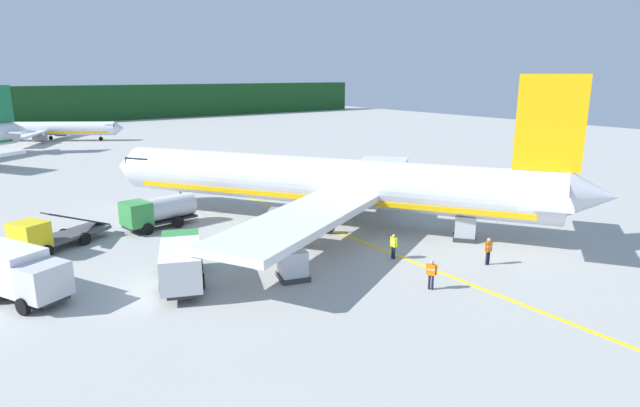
{
  "coord_description": "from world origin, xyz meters",
  "views": [
    {
      "loc": [
        -4.87,
        -11.6,
        11.92
      ],
      "look_at": [
        16.88,
        18.6,
        2.67
      ],
      "focal_mm": 29.43,
      "sensor_mm": 36.0,
      "label": 1
    }
  ],
  "objects_px": {
    "service_truck_fuel": "(181,261)",
    "crew_loader_right": "(394,244)",
    "airliner_far_taxiway": "(49,129)",
    "crew_marshaller": "(431,272)",
    "airliner_foreground": "(328,183)",
    "cargo_container_near": "(292,265)",
    "service_truck_baggage": "(158,211)",
    "service_truck_pushback": "(15,272)",
    "cargo_container_mid": "(465,227)",
    "service_truck_catering": "(47,235)",
    "crew_loader_left": "(488,249)"
  },
  "relations": [
    {
      "from": "cargo_container_near",
      "to": "service_truck_fuel",
      "type": "bearing_deg",
      "value": 151.42
    },
    {
      "from": "airliner_far_taxiway",
      "to": "service_truck_fuel",
      "type": "xyz_separation_m",
      "value": [
        -5.65,
        -78.33,
        -0.73
      ]
    },
    {
      "from": "service_truck_pushback",
      "to": "crew_loader_right",
      "type": "height_order",
      "value": "service_truck_pushback"
    },
    {
      "from": "airliner_far_taxiway",
      "to": "crew_loader_left",
      "type": "height_order",
      "value": "airliner_far_taxiway"
    },
    {
      "from": "airliner_foreground",
      "to": "service_truck_baggage",
      "type": "relative_size",
      "value": 6.06
    },
    {
      "from": "service_truck_fuel",
      "to": "crew_marshaller",
      "type": "distance_m",
      "value": 14.33
    },
    {
      "from": "crew_marshaller",
      "to": "crew_loader_right",
      "type": "xyz_separation_m",
      "value": [
        1.8,
        4.96,
        -0.03
      ]
    },
    {
      "from": "airliner_foreground",
      "to": "cargo_container_near",
      "type": "bearing_deg",
      "value": -136.62
    },
    {
      "from": "airliner_foreground",
      "to": "service_truck_baggage",
      "type": "xyz_separation_m",
      "value": [
        -11.64,
        6.85,
        -2.0
      ]
    },
    {
      "from": "service_truck_pushback",
      "to": "cargo_container_mid",
      "type": "height_order",
      "value": "service_truck_pushback"
    },
    {
      "from": "service_truck_baggage",
      "to": "service_truck_pushback",
      "type": "bearing_deg",
      "value": -140.68
    },
    {
      "from": "service_truck_pushback",
      "to": "cargo_container_near",
      "type": "relative_size",
      "value": 3.18
    },
    {
      "from": "airliner_far_taxiway",
      "to": "crew_marshaller",
      "type": "distance_m",
      "value": 87.47
    },
    {
      "from": "service_truck_pushback",
      "to": "crew_loader_right",
      "type": "distance_m",
      "value": 22.19
    },
    {
      "from": "service_truck_pushback",
      "to": "crew_marshaller",
      "type": "distance_m",
      "value": 22.73
    },
    {
      "from": "service_truck_fuel",
      "to": "crew_loader_right",
      "type": "xyz_separation_m",
      "value": [
        12.97,
        -4.0,
        -0.45
      ]
    },
    {
      "from": "service_truck_pushback",
      "to": "crew_loader_left",
      "type": "height_order",
      "value": "service_truck_pushback"
    },
    {
      "from": "airliner_foreground",
      "to": "cargo_container_near",
      "type": "xyz_separation_m",
      "value": [
        -8.86,
        -8.37,
        -2.48
      ]
    },
    {
      "from": "airliner_foreground",
      "to": "crew_marshaller",
      "type": "relative_size",
      "value": 20.95
    },
    {
      "from": "service_truck_pushback",
      "to": "crew_loader_right",
      "type": "xyz_separation_m",
      "value": [
        20.95,
        -7.28,
        -0.57
      ]
    },
    {
      "from": "service_truck_pushback",
      "to": "cargo_container_mid",
      "type": "distance_m",
      "value": 29.02
    },
    {
      "from": "service_truck_baggage",
      "to": "crew_loader_right",
      "type": "relative_size",
      "value": 3.56
    },
    {
      "from": "service_truck_fuel",
      "to": "crew_loader_right",
      "type": "distance_m",
      "value": 13.58
    },
    {
      "from": "airliner_foreground",
      "to": "service_truck_pushback",
      "type": "distance_m",
      "value": 22.64
    },
    {
      "from": "service_truck_catering",
      "to": "cargo_container_near",
      "type": "xyz_separation_m",
      "value": [
        10.91,
        -14.05,
        -0.25
      ]
    },
    {
      "from": "service_truck_fuel",
      "to": "service_truck_pushback",
      "type": "xyz_separation_m",
      "value": [
        -7.98,
        3.27,
        0.12
      ]
    },
    {
      "from": "service_truck_baggage",
      "to": "service_truck_pushback",
      "type": "height_order",
      "value": "service_truck_pushback"
    },
    {
      "from": "service_truck_fuel",
      "to": "cargo_container_near",
      "type": "height_order",
      "value": "service_truck_fuel"
    },
    {
      "from": "service_truck_baggage",
      "to": "crew_loader_right",
      "type": "xyz_separation_m",
      "value": [
        10.12,
        -16.15,
        -0.39
      ]
    },
    {
      "from": "cargo_container_near",
      "to": "crew_loader_right",
      "type": "distance_m",
      "value": 7.4
    },
    {
      "from": "airliner_far_taxiway",
      "to": "service_truck_catering",
      "type": "bearing_deg",
      "value": -99.21
    },
    {
      "from": "service_truck_fuel",
      "to": "crew_loader_right",
      "type": "relative_size",
      "value": 3.99
    },
    {
      "from": "service_truck_baggage",
      "to": "airliner_far_taxiway",
      "type": "bearing_deg",
      "value": 87.58
    },
    {
      "from": "cargo_container_mid",
      "to": "crew_loader_right",
      "type": "relative_size",
      "value": 1.37
    },
    {
      "from": "cargo_container_near",
      "to": "crew_loader_left",
      "type": "xyz_separation_m",
      "value": [
        11.48,
        -5.27,
        0.15
      ]
    },
    {
      "from": "cargo_container_near",
      "to": "crew_loader_right",
      "type": "height_order",
      "value": "cargo_container_near"
    },
    {
      "from": "airliner_foreground",
      "to": "crew_marshaller",
      "type": "height_order",
      "value": "airliner_foreground"
    },
    {
      "from": "crew_loader_right",
      "to": "service_truck_baggage",
      "type": "bearing_deg",
      "value": 122.06
    },
    {
      "from": "service_truck_catering",
      "to": "cargo_container_mid",
      "type": "distance_m",
      "value": 29.49
    },
    {
      "from": "service_truck_fuel",
      "to": "crew_marshaller",
      "type": "bearing_deg",
      "value": -38.73
    },
    {
      "from": "service_truck_catering",
      "to": "crew_loader_left",
      "type": "xyz_separation_m",
      "value": [
        22.39,
        -19.32,
        -0.1
      ]
    },
    {
      "from": "crew_marshaller",
      "to": "airliner_far_taxiway",
      "type": "bearing_deg",
      "value": 93.62
    },
    {
      "from": "crew_loader_right",
      "to": "crew_marshaller",
      "type": "bearing_deg",
      "value": -109.96
    },
    {
      "from": "service_truck_fuel",
      "to": "cargo_container_near",
      "type": "bearing_deg",
      "value": -28.58
    },
    {
      "from": "crew_marshaller",
      "to": "crew_loader_left",
      "type": "xyz_separation_m",
      "value": [
        5.94,
        0.62,
        0.02
      ]
    },
    {
      "from": "service_truck_fuel",
      "to": "service_truck_pushback",
      "type": "bearing_deg",
      "value": 157.71
    },
    {
      "from": "service_truck_fuel",
      "to": "crew_marshaller",
      "type": "xyz_separation_m",
      "value": [
        11.17,
        -8.96,
        -0.41
      ]
    },
    {
      "from": "cargo_container_mid",
      "to": "crew_marshaller",
      "type": "xyz_separation_m",
      "value": [
        -8.91,
        -4.9,
        0.09
      ]
    },
    {
      "from": "service_truck_fuel",
      "to": "cargo_container_near",
      "type": "relative_size",
      "value": 3.2
    },
    {
      "from": "crew_loader_left",
      "to": "airliner_foreground",
      "type": "bearing_deg",
      "value": 100.85
    }
  ]
}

